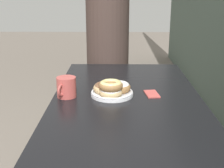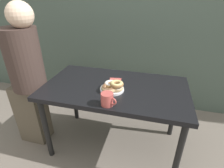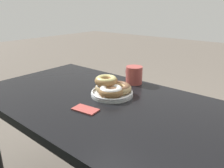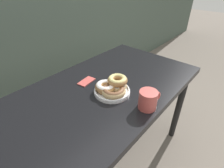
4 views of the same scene
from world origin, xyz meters
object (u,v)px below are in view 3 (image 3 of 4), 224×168
dining_table (101,113)px  napkin (85,109)px  coffee_mug (134,75)px  donut_plate (111,88)px

dining_table → napkin: napkin is taller
coffee_mug → napkin: bearing=95.4°
coffee_mug → napkin: size_ratio=1.08×
dining_table → donut_plate: size_ratio=5.77×
donut_plate → coffee_mug: coffee_mug is taller
donut_plate → coffee_mug: size_ratio=1.76×
coffee_mug → napkin: 0.43m
napkin → coffee_mug: bearing=-84.6°
donut_plate → napkin: 0.20m
dining_table → napkin: 0.15m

